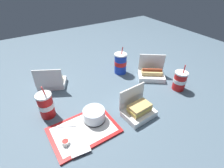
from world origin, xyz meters
name	(u,v)px	position (x,y,z in m)	size (l,w,h in m)	color
ground_plane	(118,89)	(0.00, 0.00, 0.00)	(3.20, 3.20, 0.00)	#4C6070
food_tray	(84,130)	(-0.39, -0.23, 0.01)	(0.38, 0.27, 0.01)	red
cake_container	(94,115)	(-0.30, -0.19, 0.05)	(0.13, 0.13, 0.07)	black
ketchup_cup	(66,142)	(-0.51, -0.27, 0.03)	(0.04, 0.04, 0.02)	white
napkin_stack	(79,147)	(-0.45, -0.32, 0.02)	(0.10, 0.10, 0.00)	white
plastic_fork	(67,126)	(-0.46, -0.16, 0.02)	(0.11, 0.01, 0.01)	white
clamshell_hotdog_right	(52,82)	(-0.41, 0.30, 0.04)	(0.24, 0.22, 0.18)	white
clamshell_sandwich_left	(138,110)	(-0.05, -0.29, 0.04)	(0.20, 0.16, 0.18)	white
clamshell_hotdog_center	(151,73)	(0.32, -0.01, 0.04)	(0.26, 0.25, 0.19)	white
soda_cup_corner	(120,63)	(0.15, 0.20, 0.09)	(0.11, 0.11, 0.24)	#1938B7
soda_cup_front	(46,105)	(-0.52, 0.01, 0.08)	(0.09, 0.09, 0.22)	red
soda_cup_right	(180,81)	(0.39, -0.23, 0.07)	(0.10, 0.10, 0.20)	red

